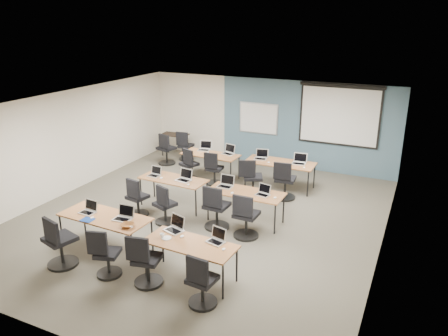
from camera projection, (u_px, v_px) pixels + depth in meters
The scene contains 58 objects.
floor at pixel (202, 217), 10.33m from camera, with size 8.00×9.00×0.02m, color #6B6354.
ceiling at pixel (200, 104), 9.44m from camera, with size 8.00×9.00×0.02m, color white.
wall_back at pixel (268, 122), 13.73m from camera, with size 8.00×0.04×2.70m, color beige.
wall_front at pixel (49, 256), 6.04m from camera, with size 8.00×0.04×2.70m, color beige.
wall_left at pixel (67, 143), 11.49m from camera, with size 0.04×9.00×2.70m, color beige.
wall_right at pixel (387, 191), 8.28m from camera, with size 0.04×9.00×2.70m, color beige.
blue_accent_panel at pixel (307, 126), 13.21m from camera, with size 5.50×0.04×2.70m, color #3D5977.
whiteboard at pixel (258, 118), 13.76m from camera, with size 1.28×0.03×0.98m.
projector_screen at pixel (340, 112), 12.59m from camera, with size 2.40×0.10×1.82m.
training_table_front_left at pixel (105, 218), 8.70m from camera, with size 1.88×0.78×0.73m.
training_table_front_right at pixel (190, 246), 7.67m from camera, with size 1.66×0.69×0.73m.
training_table_mid_left at pixel (173, 180), 10.72m from camera, with size 1.68×0.70×0.73m.
training_table_mid_right at pixel (246, 194), 9.90m from camera, with size 1.75×0.73×0.73m.
training_table_back_left at pixel (210, 156), 12.63m from camera, with size 1.68×0.70×0.73m.
training_table_back_right at pixel (280, 164), 11.92m from camera, with size 1.89×0.79×0.73m.
laptop_0 at pixel (89, 210), 8.84m from camera, with size 0.32×0.27×0.24m.
mouse_0 at pixel (92, 218), 8.60m from camera, with size 0.06×0.09×0.03m, color white.
task_chair_0 at pixel (59, 246), 8.15m from camera, with size 0.59×0.58×1.05m.
laptop_1 at pixel (124, 216), 8.56m from camera, with size 0.35×0.29×0.26m.
mouse_1 at pixel (131, 227), 8.21m from camera, with size 0.06×0.10×0.04m, color white.
task_chair_1 at pixel (105, 257), 7.86m from camera, with size 0.47×0.46×0.95m.
laptop_2 at pixel (175, 227), 8.11m from camera, with size 0.35×0.30×0.27m.
mouse_2 at pixel (182, 236), 7.86m from camera, with size 0.06×0.10×0.04m, color white.
task_chair_2 at pixel (145, 264), 7.60m from camera, with size 0.52×0.52×1.00m.
laptop_3 at pixel (217, 238), 7.69m from camera, with size 0.31×0.26×0.24m.
mouse_3 at pixel (224, 249), 7.43m from camera, with size 0.06×0.09×0.03m, color white.
task_chair_3 at pixel (201, 285), 7.04m from camera, with size 0.49×0.49×0.97m.
laptop_4 at pixel (155, 173), 10.88m from camera, with size 0.30×0.26×0.23m.
mouse_4 at pixel (161, 178), 10.71m from camera, with size 0.07×0.10×0.04m, color white.
task_chair_4 at pixel (137, 200), 10.27m from camera, with size 0.48×0.48×0.97m.
laptop_5 at pixel (184, 178), 10.58m from camera, with size 0.36×0.30×0.27m.
mouse_5 at pixel (188, 185), 10.29m from camera, with size 0.06×0.09×0.03m, color white.
task_chair_5 at pixel (165, 208), 9.87m from camera, with size 0.50×0.48×0.97m.
laptop_6 at pixel (226, 184), 10.19m from camera, with size 0.35×0.29×0.26m.
mouse_6 at pixel (232, 193), 9.80m from camera, with size 0.06×0.10×0.04m, color white.
task_chair_6 at pixel (216, 211), 9.64m from camera, with size 0.56×0.56×1.04m.
laptop_7 at pixel (263, 192), 9.71m from camera, with size 0.30×0.26×0.23m.
mouse_7 at pixel (275, 198), 9.54m from camera, with size 0.06×0.10×0.04m, color white.
task_chair_7 at pixel (245, 220), 9.24m from camera, with size 0.55×0.55×1.02m.
laptop_8 at pixel (205, 148), 12.97m from camera, with size 0.35×0.30×0.27m.
mouse_8 at pixel (208, 153), 12.69m from camera, with size 0.07×0.11×0.04m, color white.
task_chair_8 at pixel (189, 167), 12.52m from camera, with size 0.52×0.49×0.98m.
laptop_9 at pixel (229, 152), 12.61m from camera, with size 0.35×0.30×0.27m.
mouse_9 at pixel (231, 156), 12.43m from camera, with size 0.05×0.09×0.03m, color white.
task_chair_9 at pixel (214, 171), 12.20m from camera, with size 0.48×0.48×0.97m.
laptop_10 at pixel (261, 157), 12.17m from camera, with size 0.35×0.30×0.26m.
mouse_10 at pixel (269, 162), 11.86m from camera, with size 0.06×0.09×0.03m, color white.
task_chair_10 at pixel (251, 181), 11.42m from camera, with size 0.58×0.54×1.02m.
laptop_11 at pixel (299, 161), 11.78m from camera, with size 0.36×0.31×0.27m.
mouse_11 at pixel (304, 167), 11.45m from camera, with size 0.06×0.09×0.03m, color white.
task_chair_11 at pixel (284, 183), 11.23m from camera, with size 0.56×0.56×1.03m.
blue_mousepad at pixel (87, 220), 8.53m from camera, with size 0.25×0.21×0.01m, color navy.
snack_bowl at pixel (128, 225), 8.23m from camera, with size 0.29×0.29×0.07m, color olive.
snack_plate at pixel (167, 238), 7.82m from camera, with size 0.18×0.18×0.01m, color white.
coffee_cup at pixel (162, 236), 7.81m from camera, with size 0.07×0.07×0.07m, color white.
utility_table at pixel (175, 137), 14.69m from camera, with size 0.90×0.50×0.75m.
spare_chair_a at pixel (185, 148), 14.30m from camera, with size 0.50×0.50×0.98m.
spare_chair_b at pixel (166, 152), 13.88m from camera, with size 0.56×0.55×1.02m.
Camera 1 is at (4.45, -8.26, 4.49)m, focal length 35.00 mm.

